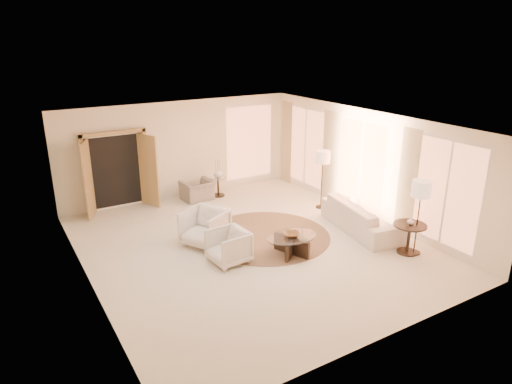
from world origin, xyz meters
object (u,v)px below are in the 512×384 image
armchair_left (205,226)px  floor_lamp_far (421,192)px  side_table (218,185)px  floor_lamp_near (323,160)px  end_table (409,233)px  side_vase (218,173)px  armchair_right (228,245)px  accent_chair (198,187)px  coffee_table (292,243)px  sofa (362,216)px  bowl (292,234)px  end_vase (411,221)px

armchair_left → floor_lamp_far: (3.75, -2.79, 0.97)m
armchair_left → side_table: size_ratio=1.58×
floor_lamp_near → floor_lamp_far: (0.00, -3.26, 0.04)m
end_table → side_vase: size_ratio=2.74×
armchair_right → floor_lamp_far: floor_lamp_far is taller
accent_chair → floor_lamp_near: size_ratio=0.54×
accent_chair → side_table: size_ratio=1.51×
accent_chair → side_vase: 0.74m
side_vase → side_table: bearing=-90.0°
end_table → side_table: (-1.90, 5.51, -0.11)m
end_table → floor_lamp_near: floor_lamp_near is taller
side_table → floor_lamp_far: (2.01, -5.60, 1.07)m
armchair_left → coffee_table: 2.02m
accent_chair → floor_lamp_near: bearing=134.1°
coffee_table → side_table: 4.27m
sofa → armchair_right: bearing=97.2°
accent_chair → end_table: (2.56, -5.51, 0.08)m
sofa → side_table: bearing=35.6°
sofa → floor_lamp_near: 2.00m
floor_lamp_near → bowl: 3.16m
armchair_left → end_table: size_ratio=1.28×
coffee_table → floor_lamp_far: 2.94m
side_table → bowl: (-0.34, -4.26, 0.13)m
armchair_left → floor_lamp_far: size_ratio=0.55×
coffee_table → floor_lamp_far: size_ratio=0.86×
accent_chair → bowl: bearing=89.7°
side_table → floor_lamp_far: floor_lamp_far is taller
coffee_table → side_table: (0.34, 4.26, 0.07)m
armchair_right → side_table: armchair_right is taller
bowl → end_vase: (2.24, -1.26, 0.27)m
floor_lamp_far → sofa: bearing=93.9°
end_vase → side_table: bearing=109.0°
armchair_right → bowl: 1.40m
coffee_table → side_table: side_table is taller
accent_chair → coffee_table: bearing=89.7°
armchair_left → accent_chair: 3.01m
floor_lamp_near → end_vase: 3.24m
end_table → side_table: bearing=109.0°
sofa → side_vase: (-1.90, 4.05, 0.35)m
armchair_left → side_vase: bearing=119.6°
floor_lamp_near → accent_chair: bearing=138.7°
accent_chair → coffee_table: accent_chair is taller
sofa → accent_chair: bearing=42.7°
armchair_left → bowl: 2.01m
sofa → coffee_table: 2.25m
side_table → sofa: bearing=-64.9°
floor_lamp_far → end_vase: (-0.11, 0.09, -0.67)m
coffee_table → bowl: (0.00, 0.00, 0.20)m
end_table → bowl: size_ratio=2.17×
floor_lamp_near → armchair_left: bearing=-172.8°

